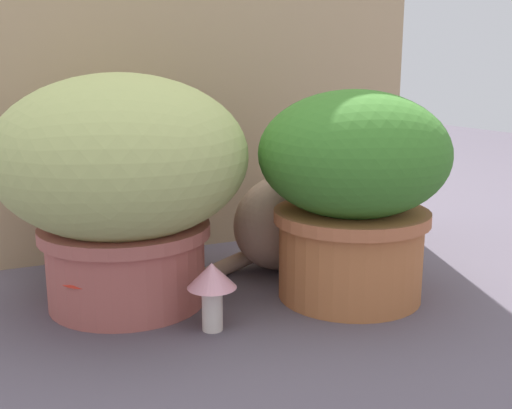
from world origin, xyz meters
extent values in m
plane|color=#574E5A|center=(0.00, 0.00, 0.00)|extent=(6.00, 6.00, 0.00)
cube|color=tan|center=(0.09, 0.46, 0.49)|extent=(1.14, 0.03, 0.99)
cylinder|color=#B45C52|center=(-0.22, 0.13, 0.08)|extent=(0.30, 0.30, 0.16)
cylinder|color=#B35E54|center=(-0.22, 0.13, 0.15)|extent=(0.33, 0.33, 0.02)
ellipsoid|color=tan|center=(-0.22, 0.13, 0.29)|extent=(0.48, 0.48, 0.31)
cylinder|color=#B66A3B|center=(0.20, -0.02, 0.09)|extent=(0.29, 0.29, 0.18)
cylinder|color=#B66640|center=(0.20, -0.02, 0.17)|extent=(0.31, 0.31, 0.02)
ellipsoid|color=#387526|center=(0.20, -0.02, 0.29)|extent=(0.37, 0.37, 0.25)
ellipsoid|color=tan|center=(0.16, 0.19, 0.11)|extent=(0.29, 0.23, 0.22)
ellipsoid|color=beige|center=(0.25, 0.22, 0.10)|extent=(0.09, 0.11, 0.11)
sphere|color=tan|center=(0.26, 0.22, 0.23)|extent=(0.13, 0.13, 0.11)
cone|color=tan|center=(0.26, 0.25, 0.29)|extent=(0.04, 0.04, 0.04)
cone|color=tan|center=(0.27, 0.19, 0.29)|extent=(0.04, 0.04, 0.04)
cylinder|color=tan|center=(0.03, 0.21, 0.02)|extent=(0.19, 0.08, 0.07)
cylinder|color=silver|center=(-0.12, -0.06, 0.04)|extent=(0.04, 0.04, 0.08)
cone|color=pink|center=(-0.12, -0.06, 0.10)|extent=(0.09, 0.09, 0.04)
cylinder|color=beige|center=(-0.30, 0.07, 0.04)|extent=(0.04, 0.04, 0.08)
cone|color=red|center=(-0.30, 0.07, 0.10)|extent=(0.10, 0.10, 0.05)
camera|label=1|loc=(-0.47, -1.02, 0.46)|focal=43.04mm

